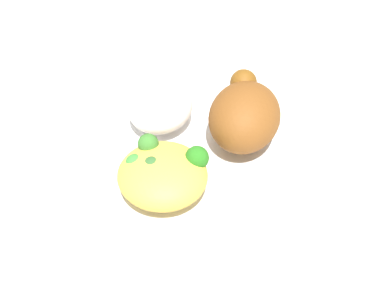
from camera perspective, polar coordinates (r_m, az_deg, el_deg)
The scene contains 6 objects.
ground_plane at distance 0.55m, azimuth 0.00°, elevation -2.00°, with size 2.00×2.00×0.00m, color silver.
plate at distance 0.55m, azimuth 0.00°, elevation -1.34°, with size 0.25×0.25×0.02m.
roasted_chicken at distance 0.53m, azimuth 6.28°, elevation 3.51°, with size 0.11×0.08×0.07m.
rice_pile at distance 0.56m, azimuth -3.83°, elevation 4.46°, with size 0.08×0.08×0.04m, color white.
mac_cheese_with_broccoli at distance 0.49m, azimuth -3.57°, elevation -3.44°, with size 0.09×0.09×0.05m.
fork at distance 0.47m, azimuth -7.41°, elevation -15.61°, with size 0.02×0.14×0.01m.
Camera 1 is at (-0.35, -0.11, 0.41)m, focal length 44.60 mm.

